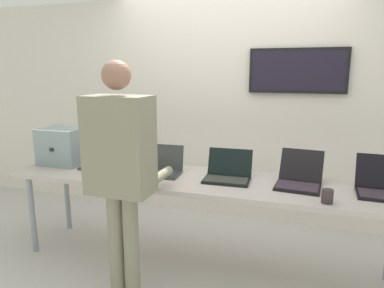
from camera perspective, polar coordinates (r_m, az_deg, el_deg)
The scene contains 11 objects.
ground at distance 3.23m, azimuth 1.02°, elevation -19.44°, with size 8.00×8.00×0.04m, color #BBB6B2.
back_wall at distance 3.87m, azimuth 6.18°, elevation 5.64°, with size 8.00×0.11×2.46m.
workbench at distance 2.91m, azimuth 1.08°, elevation -6.65°, with size 3.25×0.70×0.78m.
equipment_box at distance 3.53m, azimuth -20.42°, elevation -0.30°, with size 0.41×0.34×0.35m.
laptop_station_0 at distance 3.30m, azimuth -13.89°, elevation -2.74°, with size 0.41×0.34×0.26m.
laptop_station_1 at distance 3.03m, azimuth -5.16°, elevation -3.83°, with size 0.37×0.28×0.24m.
laptop_station_2 at distance 2.86m, azimuth 5.92°, elevation -4.81°, with size 0.38×0.32×0.24m.
laptop_station_3 at distance 2.84m, azimuth 17.25°, elevation -5.40°, with size 0.37×0.43×0.25m.
laptop_station_4 at distance 2.87m, azimuth 28.60°, elevation -6.08°, with size 0.33×0.34×0.27m.
person at distance 2.40m, azimuth -11.66°, elevation -3.01°, with size 0.45×0.59×1.73m.
coffee_mug at distance 2.54m, azimuth 21.43°, elevation -8.02°, with size 0.08×0.08×0.10m.
Camera 1 is at (0.79, -2.64, 1.67)m, focal length 32.35 mm.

